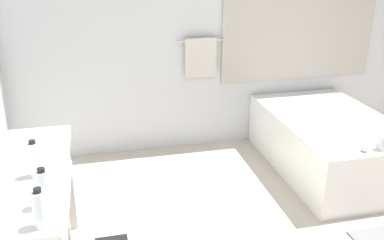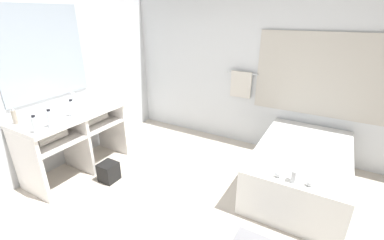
# 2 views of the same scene
# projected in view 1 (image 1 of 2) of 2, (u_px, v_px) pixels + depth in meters

# --- Properties ---
(wall_back_with_blinds) EXTENTS (7.40, 0.13, 2.70)m
(wall_back_with_blinds) POSITION_uv_depth(u_px,v_px,m) (230.00, 19.00, 4.32)
(wall_back_with_blinds) COLOR silver
(wall_back_with_blinds) RESTS_ON ground_plane
(vanity_counter) EXTENTS (0.64, 1.29, 0.84)m
(vanity_counter) POSITION_uv_depth(u_px,v_px,m) (15.00, 209.00, 2.46)
(vanity_counter) COLOR white
(vanity_counter) RESTS_ON ground_plane
(bathtub) EXTENTS (1.01, 1.63, 0.65)m
(bathtub) POSITION_uv_depth(u_px,v_px,m) (329.00, 141.00, 4.09)
(bathtub) COLOR white
(bathtub) RESTS_ON ground_plane
(water_bottle_1) EXTENTS (0.07, 0.07, 0.20)m
(water_bottle_1) POSITION_uv_depth(u_px,v_px,m) (44.00, 189.00, 2.02)
(water_bottle_1) COLOR white
(water_bottle_1) RESTS_ON vanity_counter
(water_bottle_2) EXTENTS (0.07, 0.07, 0.19)m
(water_bottle_2) POSITION_uv_depth(u_px,v_px,m) (40.00, 209.00, 1.87)
(water_bottle_2) COLOR white
(water_bottle_2) RESTS_ON vanity_counter
(water_bottle_3) EXTENTS (0.07, 0.07, 0.21)m
(water_bottle_3) POSITION_uv_depth(u_px,v_px,m) (35.00, 159.00, 2.29)
(water_bottle_3) COLOR white
(water_bottle_3) RESTS_ON vanity_counter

